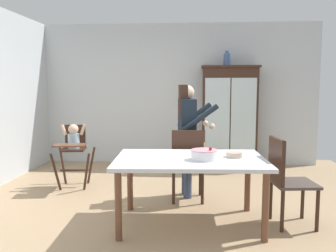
{
  "coord_description": "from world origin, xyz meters",
  "views": [
    {
      "loc": [
        0.35,
        -4.26,
        1.51
      ],
      "look_at": [
        -0.04,
        0.7,
        0.95
      ],
      "focal_mm": 37.87,
      "sensor_mm": 36.0,
      "label": 1
    }
  ],
  "objects_px": {
    "dining_table": "(190,165)",
    "birthday_cake": "(204,155)",
    "ceramic_vase": "(227,59)",
    "adult_person": "(188,126)",
    "high_chair_with_toddler": "(74,144)",
    "dining_chair_right_end": "(285,175)",
    "china_cabinet": "(229,117)",
    "dining_chair_far_side": "(188,160)",
    "serving_bowl": "(234,155)"
  },
  "relations": [
    {
      "from": "china_cabinet",
      "to": "high_chair_with_toddler",
      "type": "distance_m",
      "value": 2.89
    },
    {
      "from": "china_cabinet",
      "to": "dining_chair_right_end",
      "type": "bearing_deg",
      "value": -83.03
    },
    {
      "from": "china_cabinet",
      "to": "dining_chair_far_side",
      "type": "distance_m",
      "value": 2.27
    },
    {
      "from": "china_cabinet",
      "to": "adult_person",
      "type": "xyz_separation_m",
      "value": [
        -0.73,
        -1.86,
        0.02
      ]
    },
    {
      "from": "high_chair_with_toddler",
      "to": "ceramic_vase",
      "type": "bearing_deg",
      "value": 24.98
    },
    {
      "from": "high_chair_with_toddler",
      "to": "dining_table",
      "type": "relative_size",
      "value": 0.57
    },
    {
      "from": "high_chair_with_toddler",
      "to": "dining_chair_right_end",
      "type": "bearing_deg",
      "value": -32.5
    },
    {
      "from": "ceramic_vase",
      "to": "dining_chair_right_end",
      "type": "distance_m",
      "value": 3.19
    },
    {
      "from": "china_cabinet",
      "to": "adult_person",
      "type": "relative_size",
      "value": 1.23
    },
    {
      "from": "ceramic_vase",
      "to": "high_chair_with_toddler",
      "type": "relative_size",
      "value": 0.28
    },
    {
      "from": "china_cabinet",
      "to": "dining_chair_right_end",
      "type": "distance_m",
      "value": 2.86
    },
    {
      "from": "ceramic_vase",
      "to": "birthday_cake",
      "type": "xyz_separation_m",
      "value": [
        -0.47,
        -2.95,
        -1.21
      ]
    },
    {
      "from": "dining_chair_right_end",
      "to": "serving_bowl",
      "type": "bearing_deg",
      "value": 79.9
    },
    {
      "from": "adult_person",
      "to": "dining_chair_right_end",
      "type": "height_order",
      "value": "adult_person"
    },
    {
      "from": "adult_person",
      "to": "dining_chair_far_side",
      "type": "relative_size",
      "value": 1.59
    },
    {
      "from": "serving_bowl",
      "to": "dining_chair_right_end",
      "type": "height_order",
      "value": "dining_chair_right_end"
    },
    {
      "from": "ceramic_vase",
      "to": "high_chair_with_toddler",
      "type": "distance_m",
      "value": 3.13
    },
    {
      "from": "ceramic_vase",
      "to": "birthday_cake",
      "type": "bearing_deg",
      "value": -99.06
    },
    {
      "from": "adult_person",
      "to": "dining_chair_right_end",
      "type": "bearing_deg",
      "value": -142.26
    },
    {
      "from": "china_cabinet",
      "to": "birthday_cake",
      "type": "relative_size",
      "value": 6.72
    },
    {
      "from": "adult_person",
      "to": "ceramic_vase",
      "type": "bearing_deg",
      "value": -30.62
    },
    {
      "from": "dining_table",
      "to": "birthday_cake",
      "type": "xyz_separation_m",
      "value": [
        0.15,
        -0.08,
        0.14
      ]
    },
    {
      "from": "china_cabinet",
      "to": "high_chair_with_toddler",
      "type": "bearing_deg",
      "value": -147.88
    },
    {
      "from": "dining_chair_right_end",
      "to": "dining_table",
      "type": "bearing_deg",
      "value": 86.01
    },
    {
      "from": "ceramic_vase",
      "to": "birthday_cake",
      "type": "relative_size",
      "value": 0.96
    },
    {
      "from": "ceramic_vase",
      "to": "adult_person",
      "type": "xyz_separation_m",
      "value": [
        -0.67,
        -1.86,
        -1.03
      ]
    },
    {
      "from": "dining_chair_right_end",
      "to": "high_chair_with_toddler",
      "type": "bearing_deg",
      "value": 58.61
    },
    {
      "from": "dining_table",
      "to": "high_chair_with_toddler",
      "type": "bearing_deg",
      "value": 143.0
    },
    {
      "from": "birthday_cake",
      "to": "dining_chair_right_end",
      "type": "relative_size",
      "value": 0.29
    },
    {
      "from": "china_cabinet",
      "to": "dining_chair_far_side",
      "type": "height_order",
      "value": "china_cabinet"
    },
    {
      "from": "adult_person",
      "to": "dining_table",
      "type": "bearing_deg",
      "value": 172.24
    },
    {
      "from": "ceramic_vase",
      "to": "serving_bowl",
      "type": "xyz_separation_m",
      "value": [
        -0.14,
        -2.78,
        -1.23
      ]
    },
    {
      "from": "dining_table",
      "to": "birthday_cake",
      "type": "relative_size",
      "value": 5.94
    },
    {
      "from": "dining_table",
      "to": "adult_person",
      "type": "bearing_deg",
      "value": 93.02
    },
    {
      "from": "adult_person",
      "to": "dining_chair_right_end",
      "type": "relative_size",
      "value": 1.59
    },
    {
      "from": "high_chair_with_toddler",
      "to": "adult_person",
      "type": "xyz_separation_m",
      "value": [
        1.71,
        -0.33,
        0.31
      ]
    },
    {
      "from": "high_chair_with_toddler",
      "to": "serving_bowl",
      "type": "relative_size",
      "value": 5.28
    },
    {
      "from": "ceramic_vase",
      "to": "dining_chair_far_side",
      "type": "bearing_deg",
      "value": -107.27
    },
    {
      "from": "high_chair_with_toddler",
      "to": "birthday_cake",
      "type": "xyz_separation_m",
      "value": [
        1.91,
        -1.41,
        0.14
      ]
    },
    {
      "from": "china_cabinet",
      "to": "dining_table",
      "type": "xyz_separation_m",
      "value": [
        -0.68,
        -2.86,
        -0.29
      ]
    },
    {
      "from": "ceramic_vase",
      "to": "serving_bowl",
      "type": "bearing_deg",
      "value": -92.88
    },
    {
      "from": "dining_table",
      "to": "dining_chair_far_side",
      "type": "distance_m",
      "value": 0.75
    },
    {
      "from": "china_cabinet",
      "to": "ceramic_vase",
      "type": "height_order",
      "value": "ceramic_vase"
    },
    {
      "from": "dining_chair_right_end",
      "to": "dining_chair_far_side",
      "type": "bearing_deg",
      "value": 50.12
    },
    {
      "from": "dining_chair_right_end",
      "to": "china_cabinet",
      "type": "bearing_deg",
      "value": 0.24
    },
    {
      "from": "high_chair_with_toddler",
      "to": "birthday_cake",
      "type": "relative_size",
      "value": 3.39
    },
    {
      "from": "birthday_cake",
      "to": "dining_chair_far_side",
      "type": "relative_size",
      "value": 0.29
    },
    {
      "from": "dining_table",
      "to": "birthday_cake",
      "type": "height_order",
      "value": "birthday_cake"
    },
    {
      "from": "ceramic_vase",
      "to": "adult_person",
      "type": "bearing_deg",
      "value": -109.84
    },
    {
      "from": "ceramic_vase",
      "to": "serving_bowl",
      "type": "distance_m",
      "value": 3.04
    }
  ]
}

